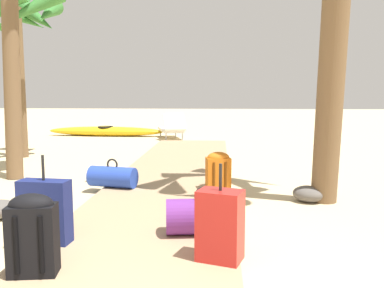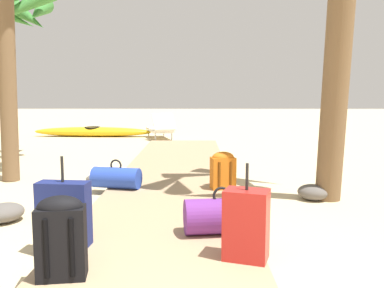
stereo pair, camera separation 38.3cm
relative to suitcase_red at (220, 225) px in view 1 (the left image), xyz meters
The scene contains 13 objects.
ground_plane 2.14m from the suitcase_red, 109.83° to the left, with size 60.00×60.00×0.00m, color #D1BA8C.
boardwalk 3.10m from the suitcase_red, 103.43° to the left, with size 1.75×10.12×0.08m, color tan.
suitcase_red is the anchor object (origin of this frame).
backpack_black 1.37m from the suitcase_red, 165.41° to the right, with size 0.36×0.25×0.59m.
duffel_bag_purple 0.63m from the suitcase_red, 104.45° to the left, with size 0.71×0.41×0.44m.
backpack_orange 2.39m from the suitcase_red, 90.48° to the left, with size 0.35×0.27×0.51m.
duffel_bag_blue 2.82m from the suitcase_red, 121.34° to the left, with size 0.69×0.42×0.40m.
suitcase_navy 1.53m from the suitcase_red, 169.39° to the left, with size 0.45×0.22×0.77m.
palm_tree_far_left 7.25m from the suitcase_red, 128.04° to the left, with size 2.22×2.07×3.49m.
lounge_chair 9.25m from the suitcase_red, 98.79° to the left, with size 1.01×1.66×0.77m.
kayak 10.45m from the suitcase_red, 110.18° to the left, with size 3.73×0.76×0.31m.
rock_left_mid 3.71m from the suitcase_red, 122.17° to the left, with size 0.18×0.20×0.11m, color #5B5651.
rock_right_far 2.40m from the suitcase_red, 62.08° to the left, with size 0.39×0.35×0.20m, color #5B5651.
Camera 1 is at (0.70, -1.03, 1.37)m, focal length 38.89 mm.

